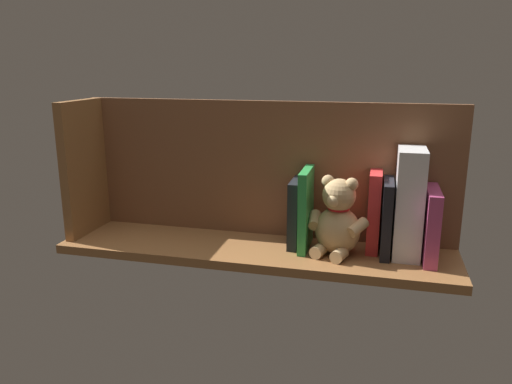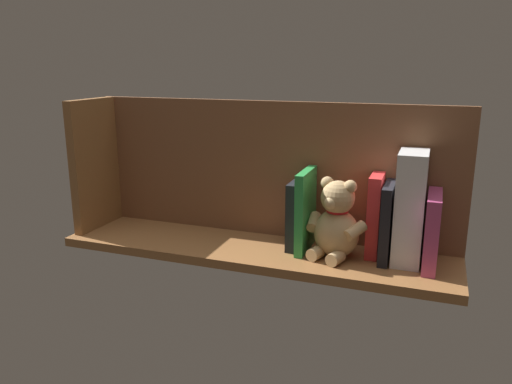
{
  "view_description": "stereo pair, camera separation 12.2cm",
  "coord_description": "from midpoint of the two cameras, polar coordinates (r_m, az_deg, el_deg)",
  "views": [
    {
      "loc": [
        -28.75,
        114.2,
        44.6
      ],
      "look_at": [
        0.0,
        0.0,
        13.92
      ],
      "focal_mm": 35.0,
      "sensor_mm": 36.0,
      "label": 1
    },
    {
      "loc": [
        -40.37,
        110.63,
        44.6
      ],
      "look_at": [
        0.0,
        0.0,
        13.92
      ],
      "focal_mm": 35.0,
      "sensor_mm": 36.0,
      "label": 2
    }
  ],
  "objects": [
    {
      "name": "book_3",
      "position": [
        1.22,
        2.89,
        -1.99
      ],
      "size": [
        2.2,
        13.33,
        19.8
      ],
      "primitive_type": "cube",
      "rotation": [
        0.0,
        0.01,
        0.0
      ],
      "color": "green",
      "rests_on": "ground_plane"
    },
    {
      "name": "dictionary_thick_white",
      "position": [
        1.19,
        14.33,
        -1.3
      ],
      "size": [
        6.28,
        11.89,
        25.66
      ],
      "primitive_type": "cube",
      "color": "silver",
      "rests_on": "ground_plane"
    },
    {
      "name": "book_4",
      "position": [
        1.24,
        1.76,
        -2.43
      ],
      "size": [
        2.41,
        10.97,
        16.74
      ],
      "primitive_type": "cube",
      "color": "black",
      "rests_on": "ground_plane"
    },
    {
      "name": "ground_plane",
      "position": [
        1.26,
        -2.78,
        -6.65
      ],
      "size": [
        98.02,
        24.1,
        2.2
      ],
      "primitive_type": "cube",
      "color": "brown"
    },
    {
      "name": "book_0",
      "position": [
        1.2,
        16.64,
        -3.65
      ],
      "size": [
        2.97,
        14.52,
        16.8
      ],
      "primitive_type": "cube",
      "color": "#B23F72",
      "rests_on": "ground_plane"
    },
    {
      "name": "teddy_bear",
      "position": [
        1.19,
        6.45,
        -3.24
      ],
      "size": [
        14.62,
        14.2,
        18.88
      ],
      "rotation": [
        0.0,
        0.0,
        -0.31
      ],
      "color": "tan",
      "rests_on": "ground_plane"
    },
    {
      "name": "book_1",
      "position": [
        1.2,
        11.96,
        -2.95
      ],
      "size": [
        2.25,
        12.58,
        18.0
      ],
      "primitive_type": "cube",
      "color": "black",
      "rests_on": "ground_plane"
    },
    {
      "name": "shelf_back_panel",
      "position": [
        1.3,
        -1.62,
        2.6
      ],
      "size": [
        98.02,
        1.5,
        35.24
      ],
      "primitive_type": "cube",
      "color": "brown",
      "rests_on": "ground_plane"
    },
    {
      "name": "book_2",
      "position": [
        1.22,
        10.59,
        -2.28
      ],
      "size": [
        2.87,
        9.14,
        19.51
      ],
      "primitive_type": "cube",
      "color": "red",
      "rests_on": "ground_plane"
    },
    {
      "name": "shelf_side_divider",
      "position": [
        1.41,
        -21.44,
        2.59
      ],
      "size": [
        2.4,
        18.1,
        35.24
      ],
      "primitive_type": "cube",
      "color": "brown",
      "rests_on": "ground_plane"
    }
  ]
}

